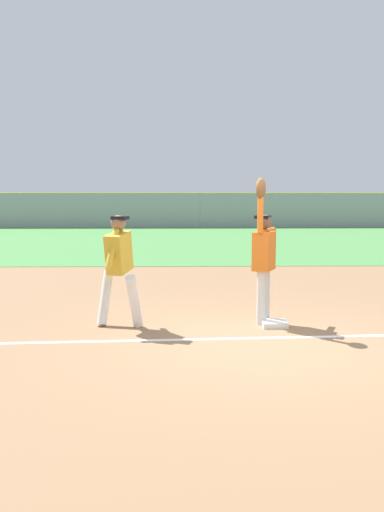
{
  "coord_description": "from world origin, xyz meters",
  "views": [
    {
      "loc": [
        -1.16,
        -7.13,
        2.05
      ],
      "look_at": [
        -0.98,
        1.38,
        1.05
      ],
      "focal_mm": 37.66,
      "sensor_mm": 36.0,
      "label": 1
    }
  ],
  "objects_px": {
    "first_base": "(274,324)",
    "fielder": "(264,253)",
    "parked_car_tan": "(204,214)",
    "parked_car_red": "(43,214)",
    "runner": "(119,263)",
    "parked_car_black": "(122,214)",
    "parked_car_white": "(296,214)",
    "baseball": "(263,219)"
  },
  "relations": [
    {
      "from": "first_base",
      "to": "fielder",
      "type": "distance_m",
      "value": 1.11
    },
    {
      "from": "first_base",
      "to": "parked_car_tan",
      "type": "bearing_deg",
      "value": 89.82
    },
    {
      "from": "first_base",
      "to": "parked_car_red",
      "type": "bearing_deg",
      "value": 110.95
    },
    {
      "from": "parked_car_tan",
      "to": "parked_car_white",
      "type": "xyz_separation_m",
      "value": [
        5.95,
        -0.54,
        0.0
      ]
    },
    {
      "from": "parked_car_red",
      "to": "fielder",
      "type": "bearing_deg",
      "value": -74.91
    },
    {
      "from": "runner",
      "to": "baseball",
      "type": "height_order",
      "value": "runner"
    },
    {
      "from": "fielder",
      "to": "runner",
      "type": "height_order",
      "value": "fielder"
    },
    {
      "from": "baseball",
      "to": "parked_car_black",
      "type": "relative_size",
      "value": 0.02
    },
    {
      "from": "parked_car_white",
      "to": "parked_car_red",
      "type": "bearing_deg",
      "value": 177.2
    },
    {
      "from": "parked_car_white",
      "to": "baseball",
      "type": "bearing_deg",
      "value": -103.81
    },
    {
      "from": "fielder",
      "to": "parked_car_tan",
      "type": "distance_m",
      "value": 26.99
    },
    {
      "from": "fielder",
      "to": "parked_car_white",
      "type": "height_order",
      "value": "fielder"
    },
    {
      "from": "runner",
      "to": "parked_car_red",
      "type": "height_order",
      "value": "runner"
    },
    {
      "from": "parked_car_black",
      "to": "parked_car_white",
      "type": "relative_size",
      "value": 1.03
    },
    {
      "from": "first_base",
      "to": "parked_car_red",
      "type": "distance_m",
      "value": 29.22
    },
    {
      "from": "first_base",
      "to": "runner",
      "type": "relative_size",
      "value": 0.22
    },
    {
      "from": "parked_car_tan",
      "to": "baseball",
      "type": "bearing_deg",
      "value": -96.12
    },
    {
      "from": "baseball",
      "to": "parked_car_tan",
      "type": "height_order",
      "value": "baseball"
    },
    {
      "from": "runner",
      "to": "parked_car_red",
      "type": "distance_m",
      "value": 28.44
    },
    {
      "from": "runner",
      "to": "parked_car_red",
      "type": "xyz_separation_m",
      "value": [
        -8.06,
        27.27,
        -0.32
      ]
    },
    {
      "from": "runner",
      "to": "fielder",
      "type": "bearing_deg",
      "value": 22.72
    },
    {
      "from": "first_base",
      "to": "parked_car_black",
      "type": "xyz_separation_m",
      "value": [
        -5.32,
        27.06,
        0.63
      ]
    },
    {
      "from": "parked_car_white",
      "to": "fielder",
      "type": "bearing_deg",
      "value": -103.72
    },
    {
      "from": "baseball",
      "to": "parked_car_black",
      "type": "distance_m",
      "value": 27.05
    },
    {
      "from": "first_base",
      "to": "baseball",
      "type": "height_order",
      "value": "baseball"
    },
    {
      "from": "first_base",
      "to": "fielder",
      "type": "xyz_separation_m",
      "value": [
        -0.15,
        0.19,
        1.08
      ]
    },
    {
      "from": "parked_car_red",
      "to": "parked_car_black",
      "type": "height_order",
      "value": "same"
    },
    {
      "from": "baseball",
      "to": "parked_car_tan",
      "type": "relative_size",
      "value": 0.02
    },
    {
      "from": "baseball",
      "to": "parked_car_white",
      "type": "bearing_deg",
      "value": 76.73
    },
    {
      "from": "fielder",
      "to": "baseball",
      "type": "distance_m",
      "value": 0.61
    },
    {
      "from": "first_base",
      "to": "parked_car_white",
      "type": "height_order",
      "value": "parked_car_white"
    },
    {
      "from": "parked_car_tan",
      "to": "parked_car_white",
      "type": "distance_m",
      "value": 5.97
    },
    {
      "from": "parked_car_red",
      "to": "parked_car_white",
      "type": "bearing_deg",
      "value": -7.96
    },
    {
      "from": "baseball",
      "to": "runner",
      "type": "bearing_deg",
      "value": -167.26
    },
    {
      "from": "first_base",
      "to": "runner",
      "type": "distance_m",
      "value": 2.57
    },
    {
      "from": "first_base",
      "to": "fielder",
      "type": "height_order",
      "value": "fielder"
    },
    {
      "from": "baseball",
      "to": "parked_car_tan",
      "type": "bearing_deg",
      "value": 89.56
    },
    {
      "from": "fielder",
      "to": "parked_car_red",
      "type": "relative_size",
      "value": 0.5
    },
    {
      "from": "baseball",
      "to": "parked_car_red",
      "type": "height_order",
      "value": "baseball"
    },
    {
      "from": "parked_car_tan",
      "to": "parked_car_red",
      "type": "bearing_deg",
      "value": 173.73
    },
    {
      "from": "first_base",
      "to": "parked_car_white",
      "type": "bearing_deg",
      "value": 77.24
    },
    {
      "from": "parked_car_red",
      "to": "parked_car_black",
      "type": "xyz_separation_m",
      "value": [
        5.13,
        -0.23,
        0.0
      ]
    }
  ]
}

